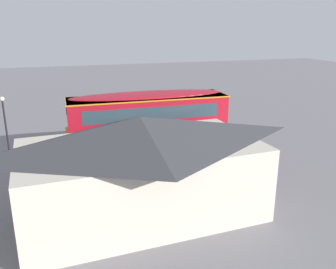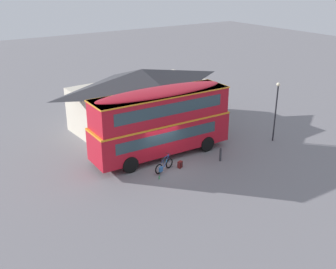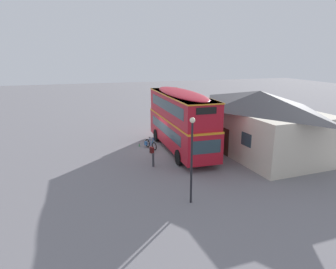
# 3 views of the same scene
# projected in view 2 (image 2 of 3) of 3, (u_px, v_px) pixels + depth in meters

# --- Properties ---
(ground_plane) EXTENTS (120.00, 120.00, 0.00)m
(ground_plane) POSITION_uv_depth(u_px,v_px,m) (164.00, 165.00, 27.16)
(ground_plane) COLOR slate
(double_decker_bus) EXTENTS (10.06, 2.83, 4.79)m
(double_decker_bus) POSITION_uv_depth(u_px,v_px,m) (161.00, 120.00, 27.65)
(double_decker_bus) COLOR black
(double_decker_bus) RESTS_ON ground
(touring_bicycle) EXTENTS (1.69, 0.77, 1.06)m
(touring_bicycle) POSITION_uv_depth(u_px,v_px,m) (164.00, 166.00, 26.17)
(touring_bicycle) COLOR black
(touring_bicycle) RESTS_ON ground
(backpack_on_ground) EXTENTS (0.38, 0.34, 0.50)m
(backpack_on_ground) POSITION_uv_depth(u_px,v_px,m) (180.00, 164.00, 26.68)
(backpack_on_ground) COLOR maroon
(backpack_on_ground) RESTS_ON ground
(water_bottle_green_metal) EXTENTS (0.08, 0.08, 0.26)m
(water_bottle_green_metal) POSITION_uv_depth(u_px,v_px,m) (159.00, 177.00, 25.27)
(water_bottle_green_metal) COLOR green
(water_bottle_green_metal) RESTS_ON ground
(pub_building) EXTENTS (11.56, 6.77, 4.80)m
(pub_building) POSITION_uv_depth(u_px,v_px,m) (142.00, 97.00, 33.13)
(pub_building) COLOR beige
(pub_building) RESTS_ON ground
(street_lamp) EXTENTS (0.28, 0.28, 4.55)m
(street_lamp) POSITION_uv_depth(u_px,v_px,m) (276.00, 105.00, 30.00)
(street_lamp) COLOR black
(street_lamp) RESTS_ON ground
(kerb_bollard) EXTENTS (0.16, 0.16, 0.97)m
(kerb_bollard) POSITION_uv_depth(u_px,v_px,m) (220.00, 154.00, 27.56)
(kerb_bollard) COLOR #333338
(kerb_bollard) RESTS_ON ground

